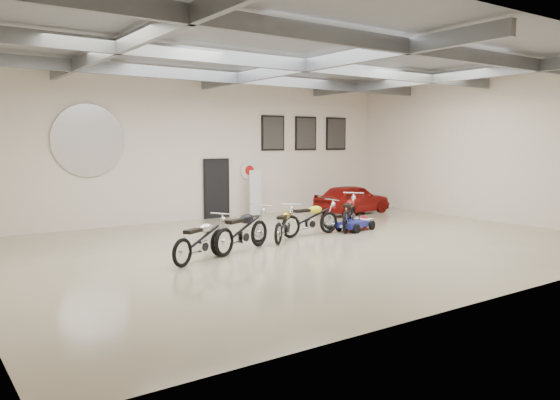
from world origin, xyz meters
TOP-DOWN VIEW (x-y plane):
  - floor at (0.00, 0.00)m, footprint 16.00×12.00m
  - ceiling at (0.00, 0.00)m, footprint 16.00×12.00m
  - back_wall at (0.00, 6.00)m, footprint 16.00×0.02m
  - right_wall at (8.00, 0.00)m, footprint 0.02×12.00m
  - ceiling_beams at (0.00, 0.00)m, footprint 15.80×11.80m
  - door at (0.50, 5.95)m, footprint 0.92×0.08m
  - logo_plaque at (-4.00, 5.95)m, footprint 2.30×0.06m
  - poster_left at (3.00, 5.96)m, footprint 1.05×0.08m
  - poster_mid at (4.60, 5.96)m, footprint 1.05×0.08m
  - poster_right at (6.20, 5.96)m, footprint 1.05×0.08m
  - oil_sign at (1.90, 5.95)m, footprint 0.72×0.10m
  - banner_stand at (1.89, 5.50)m, footprint 0.49×0.21m
  - motorcycle_silver at (-3.28, -0.30)m, footprint 2.09×1.48m
  - motorcycle_black at (-1.90, 0.15)m, footprint 2.25×1.48m
  - motorcycle_gold at (-0.16, 0.76)m, footprint 1.82×1.66m
  - motorcycle_yellow at (0.96, 1.01)m, footprint 2.04×0.63m
  - motorcycle_red at (2.65, 1.17)m, footprint 2.10×1.89m
  - go_kart at (2.83, 0.95)m, footprint 1.74×1.12m
  - vintage_car at (5.37, 4.00)m, footprint 1.73×3.49m

SIDE VIEW (x-z plane):
  - floor at x=0.00m, z-range -0.01..0.01m
  - go_kart at x=2.83m, z-range 0.00..0.58m
  - motorcycle_gold at x=-0.16m, z-range 0.00..0.98m
  - motorcycle_silver at x=-3.28m, z-range 0.00..1.05m
  - motorcycle_yellow at x=0.96m, z-range 0.00..1.06m
  - motorcycle_black at x=-1.90m, z-range 0.00..1.13m
  - motorcycle_red at x=2.65m, z-range 0.00..1.13m
  - vintage_car at x=5.37m, z-range 0.00..1.15m
  - banner_stand at x=1.89m, z-range 0.00..1.77m
  - door at x=0.50m, z-range 0.00..2.10m
  - oil_sign at x=1.90m, z-range 1.34..2.06m
  - back_wall at x=0.00m, z-range 0.00..5.00m
  - right_wall at x=8.00m, z-range 0.00..5.00m
  - logo_plaque at x=-4.00m, z-range 2.22..3.38m
  - poster_left at x=3.00m, z-range 2.42..3.78m
  - poster_mid at x=4.60m, z-range 2.42..3.78m
  - poster_right at x=6.20m, z-range 2.42..3.78m
  - ceiling_beams at x=0.00m, z-range 4.59..4.91m
  - ceiling at x=0.00m, z-range 5.00..5.00m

